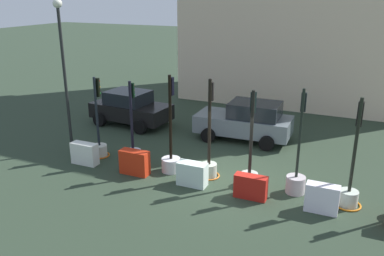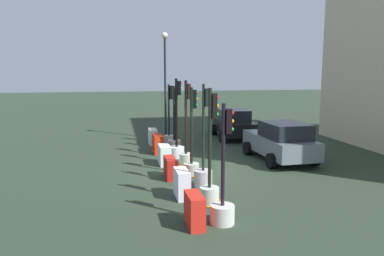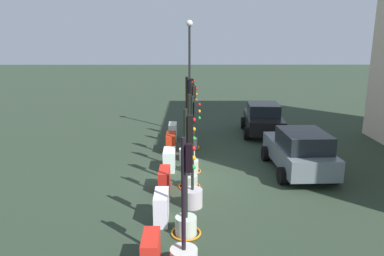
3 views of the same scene
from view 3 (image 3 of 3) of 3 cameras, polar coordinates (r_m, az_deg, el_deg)
name	(u,v)px [view 3 (image 3 of 3)]	position (r m, az deg, el deg)	size (l,w,h in m)	color
ground_plane	(190,179)	(14.19, -0.25, -8.01)	(120.00, 120.00, 0.00)	#283728
traffic_light_0	(190,128)	(19.38, -0.35, 0.04)	(0.80, 0.80, 3.32)	beige
traffic_light_1	(191,138)	(17.87, -0.20, -1.56)	(0.88, 0.88, 3.28)	silver
traffic_light_2	(187,146)	(16.12, -0.76, -2.82)	(0.71, 0.71, 3.70)	silver
traffic_light_3	(191,156)	(14.71, -0.11, -4.36)	(0.81, 0.81, 3.65)	#ACB5A2
traffic_light_4	(190,170)	(13.25, -0.38, -6.53)	(0.81, 0.81, 3.42)	#A8ADA0
traffic_light_5	(193,188)	(11.79, 0.12, -9.43)	(0.64, 0.64, 3.61)	#B3A8AD
traffic_light_6	(186,213)	(10.25, -0.90, -13.09)	(0.85, 0.85, 3.55)	beige
traffic_light_7	(184,245)	(8.91, -1.23, -17.86)	(0.65, 0.65, 3.23)	silver
construction_barrier_0	(173,131)	(19.48, -3.03, -0.53)	(1.08, 0.43, 0.86)	silver
construction_barrier_1	(171,143)	(17.28, -3.30, -2.35)	(1.11, 0.45, 0.92)	red
construction_barrier_2	(169,160)	(15.07, -3.58, -4.98)	(1.04, 0.48, 0.84)	silver
construction_barrier_3	(164,180)	(13.09, -4.33, -8.11)	(1.08, 0.39, 0.80)	red
construction_barrier_4	(161,207)	(11.02, -4.82, -12.25)	(1.00, 0.42, 0.91)	white
construction_barrier_5	(151,253)	(9.02, -6.45, -18.87)	(0.97, 0.40, 0.87)	red
car_black_sedan	(263,119)	(20.83, 11.07, 1.42)	(4.13, 2.50, 1.72)	black
car_grey_saloon	(300,151)	(15.24, 16.48, -3.46)	(4.35, 2.39, 1.79)	slate
street_lamp_post	(190,62)	(20.30, -0.39, 10.33)	(0.36, 0.36, 6.22)	black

